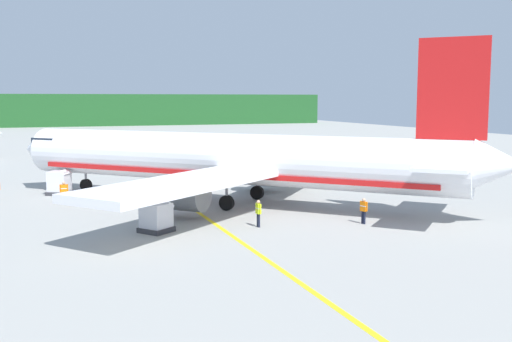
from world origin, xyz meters
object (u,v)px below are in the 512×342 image
cargo_container_far (156,218)px  crew_supervisor (64,191)px  airliner_foreground (232,160)px  crew_marshaller (258,211)px  crew_loader_right (364,209)px  cargo_container_near (60,183)px

cargo_container_far → crew_supervisor: cargo_container_far is taller
airliner_foreground → crew_supervisor: size_ratio=18.28×
crew_marshaller → crew_loader_right: bearing=-12.3°
cargo_container_far → crew_loader_right: bearing=-10.1°
airliner_foreground → crew_supervisor: airliner_foreground is taller
cargo_container_near → crew_marshaller: cargo_container_near is taller
crew_marshaller → cargo_container_far: bearing=172.3°
crew_marshaller → airliner_foreground: bearing=83.2°
airliner_foreground → crew_loader_right: size_ratio=19.26×
airliner_foreground → crew_marshaller: airliner_foreground is taller
crew_supervisor → cargo_container_near: bearing=91.5°
cargo_container_near → cargo_container_far: size_ratio=1.00×
airliner_foreground → crew_marshaller: 8.94m
cargo_container_near → crew_supervisor: size_ratio=1.32×
airliner_foreground → cargo_container_far: size_ratio=13.76×
cargo_container_far → cargo_container_near: bearing=106.2°
cargo_container_far → crew_loader_right: cargo_container_far is taller
crew_marshaller → crew_supervisor: (-11.06, 12.70, 0.03)m
cargo_container_near → crew_supervisor: 5.10m
cargo_container_far → airliner_foreground: bearing=46.6°
airliner_foreground → cargo_container_near: airliner_foreground is taller
cargo_container_far → crew_marshaller: size_ratio=1.37×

